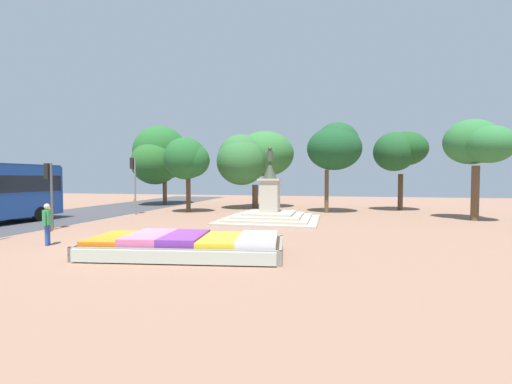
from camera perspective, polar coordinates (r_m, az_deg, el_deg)
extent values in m
plane|color=#8C6651|center=(14.53, -19.97, -8.39)|extent=(76.65, 76.65, 0.00)
cube|color=#38281C|center=(12.31, -11.75, -9.17)|extent=(6.86, 3.43, 0.45)
cube|color=gray|center=(11.06, -13.76, -10.41)|extent=(6.73, 1.00, 0.49)
cube|color=gray|center=(13.57, -10.13, -7.99)|extent=(6.73, 1.00, 0.49)
cube|color=gray|center=(13.63, -25.48, -8.15)|extent=(0.47, 2.77, 0.49)
cube|color=gray|center=(11.81, 4.19, -9.52)|extent=(0.47, 2.77, 0.49)
cube|color=orange|center=(13.20, -22.52, -7.14)|extent=(1.58, 2.53, 0.18)
cube|color=#D86699|center=(12.66, -17.35, -7.25)|extent=(1.58, 2.53, 0.27)
cube|color=#72339E|center=(12.24, -11.77, -7.53)|extent=(1.58, 2.53, 0.27)
cube|color=yellow|center=(11.95, -5.84, -7.93)|extent=(1.58, 2.53, 0.19)
cube|color=white|center=(11.78, 0.33, -7.91)|extent=(1.58, 2.53, 0.25)
cube|color=#B2BCAD|center=(11.01, -13.84, -10.45)|extent=(6.41, 1.05, 0.40)
cube|color=#B1A793|center=(21.20, 2.32, -4.68)|extent=(5.90, 5.90, 0.14)
cube|color=#B0A692|center=(21.19, 2.32, -4.30)|extent=(4.92, 4.92, 0.14)
cube|color=#B4AA96|center=(21.17, 2.32, -3.91)|extent=(3.94, 3.94, 0.14)
cube|color=#B1A793|center=(21.16, 2.32, -3.53)|extent=(2.95, 2.95, 0.14)
cube|color=#B2A893|center=(21.07, 2.32, -0.72)|extent=(1.12, 1.12, 1.93)
cube|color=#B2A893|center=(21.04, 2.33, 2.07)|extent=(1.33, 1.33, 0.12)
cone|color=#384233|center=(21.05, 2.33, 3.69)|extent=(0.84, 0.84, 1.07)
cylinder|color=#384233|center=(21.09, 2.33, 6.00)|extent=(0.36, 0.36, 0.62)
sphere|color=#384233|center=(21.12, 2.34, 7.21)|extent=(0.27, 0.27, 0.27)
cylinder|color=#384233|center=(21.22, 1.83, 6.31)|extent=(0.43, 0.27, 0.53)
cylinder|color=#4C5156|center=(20.47, -30.90, -0.66)|extent=(0.12, 0.12, 3.42)
cube|color=black|center=(20.59, -31.37, 2.99)|extent=(0.25, 0.29, 0.80)
cylinder|color=red|center=(20.69, -31.65, 3.72)|extent=(0.03, 0.14, 0.14)
cylinder|color=#543E08|center=(20.69, -31.63, 2.98)|extent=(0.03, 0.14, 0.14)
cylinder|color=#0D4211|center=(20.68, -31.61, 2.24)|extent=(0.03, 0.14, 0.14)
cube|color=gold|center=(20.58, -31.05, -2.49)|extent=(0.10, 0.16, 0.20)
cylinder|color=slate|center=(26.39, -19.50, 0.92)|extent=(0.12, 0.12, 4.13)
cube|color=black|center=(26.50, -19.94, 4.51)|extent=(0.26, 0.30, 0.80)
cylinder|color=#4B0808|center=(26.57, -20.20, 5.08)|extent=(0.04, 0.14, 0.14)
cylinder|color=#543E08|center=(26.56, -20.20, 4.50)|extent=(0.04, 0.14, 0.14)
cylinder|color=green|center=(26.55, -20.19, 3.93)|extent=(0.04, 0.14, 0.14)
cube|color=gold|center=(26.48, -19.66, -1.28)|extent=(0.11, 0.17, 0.20)
cylinder|color=black|center=(26.71, -35.72, -2.85)|extent=(0.34, 0.92, 0.90)
cylinder|color=black|center=(24.91, -32.37, -3.12)|extent=(0.34, 0.92, 0.90)
cylinder|color=#264CA5|center=(15.85, -31.53, -6.18)|extent=(0.13, 0.13, 0.83)
cylinder|color=#264CA5|center=(16.02, -31.30, -6.09)|extent=(0.13, 0.13, 0.83)
cube|color=#338C4C|center=(15.85, -31.47, -3.60)|extent=(0.35, 0.44, 0.59)
cylinder|color=#338C4C|center=(15.63, -31.77, -3.80)|extent=(0.09, 0.09, 0.56)
cylinder|color=#338C4C|center=(16.08, -31.17, -3.62)|extent=(0.09, 0.09, 0.56)
sphere|color=beige|center=(15.81, -31.50, -2.05)|extent=(0.21, 0.21, 0.21)
cube|color=olive|center=(16.19, -31.07, -5.26)|extent=(0.22, 0.30, 0.22)
cylinder|color=brown|center=(30.47, -0.14, -0.72)|extent=(0.53, 0.53, 2.05)
ellipsoid|color=#306933|center=(29.67, -2.44, 5.09)|extent=(4.26, 4.47, 4.06)
ellipsoid|color=#316735|center=(30.02, -2.49, 6.08)|extent=(3.92, 4.26, 3.68)
ellipsoid|color=#316D32|center=(31.15, 1.48, 6.36)|extent=(5.24, 5.04, 4.09)
cylinder|color=#4C3823|center=(30.51, 22.93, -0.03)|extent=(0.40, 0.40, 2.99)
ellipsoid|color=#1D4E25|center=(30.02, 22.08, 6.26)|extent=(3.32, 3.51, 3.17)
ellipsoid|color=#1B4C21|center=(30.53, 23.61, 6.63)|extent=(3.50, 3.69, 2.75)
cylinder|color=#4C3823|center=(26.98, -11.21, -0.37)|extent=(0.35, 0.35, 2.80)
ellipsoid|color=#215B28|center=(27.09, -11.68, 5.50)|extent=(3.28, 3.40, 3.25)
ellipsoid|color=#205A28|center=(26.92, -10.88, 5.22)|extent=(3.01, 2.65, 2.69)
ellipsoid|color=#245A2B|center=(27.12, -11.19, 5.36)|extent=(2.81, 2.68, 2.36)
cylinder|color=brown|center=(35.36, -14.96, 0.17)|extent=(0.42, 0.42, 2.72)
ellipsoid|color=#235C27|center=(36.63, -15.17, 5.30)|extent=(5.08, 4.73, 4.18)
ellipsoid|color=#235F28|center=(35.99, -15.67, 6.53)|extent=(5.33, 5.40, 5.08)
ellipsoid|color=#255C25|center=(34.90, -16.46, 4.71)|extent=(4.53, 4.81, 4.25)
cylinder|color=brown|center=(25.35, 32.70, -0.17)|extent=(0.47, 0.47, 3.43)
ellipsoid|color=#2B6B36|center=(25.08, 34.43, 6.58)|extent=(2.72, 2.73, 2.25)
ellipsoid|color=#2F6A30|center=(26.00, 32.39, 7.48)|extent=(3.00, 2.79, 2.27)
ellipsoid|color=#2C6D35|center=(25.91, 32.30, 7.08)|extent=(3.36, 3.00, 2.86)
cylinder|color=brown|center=(26.67, 11.69, 0.12)|extent=(0.31, 0.31, 3.29)
ellipsoid|color=#1C4B27|center=(27.48, 13.36, 7.86)|extent=(3.37, 3.52, 3.27)
ellipsoid|color=#184924|center=(27.18, 12.91, 7.08)|extent=(4.16, 4.05, 3.32)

